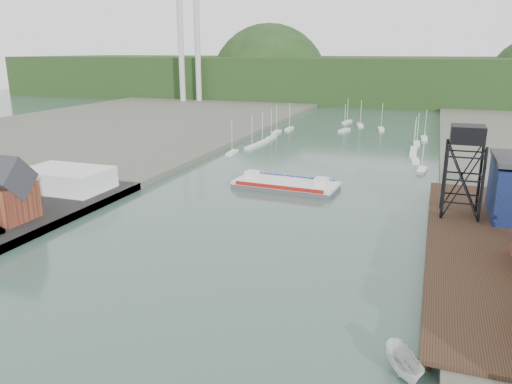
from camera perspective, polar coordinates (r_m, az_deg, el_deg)
The scene contains 10 objects.
ground at distance 54.22m, azimuth -18.37°, elevation -19.29°, with size 600.00×600.00×0.00m, color #304B42.
west_land at distance 169.14m, azimuth -26.77°, elevation 3.82°, with size 120.00×400.00×3.20m, color #4C5142.
east_pier at distance 84.37m, azimuth 23.73°, elevation -5.33°, with size 14.00×70.00×2.45m.
white_shed at distance 114.55m, azimuth -20.89°, elevation 1.40°, with size 18.00×12.00×4.50m, color silver.
lift_tower at distance 93.34m, azimuth 22.98°, elevation 5.49°, with size 6.50×6.50×16.00m.
marina_sailboats at distance 177.46m, azimuth 9.89°, elevation 5.91°, with size 57.71×92.65×0.90m.
smokestacks at distance 298.80m, azimuth -7.62°, elevation 15.71°, with size 11.20×8.20×60.00m.
distant_hills at distance 337.56m, azimuth 14.22°, elevation 12.05°, with size 500.00×120.00×80.00m.
chain_ferry at distance 113.91m, azimuth 3.40°, elevation 0.86°, with size 23.92×10.88×3.37m.
motorboat at distance 52.95m, azimuth 16.59°, elevation -18.38°, with size 2.50×6.64×2.56m, color silver.
Camera 1 is at (29.20, -33.96, 30.57)m, focal length 35.00 mm.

